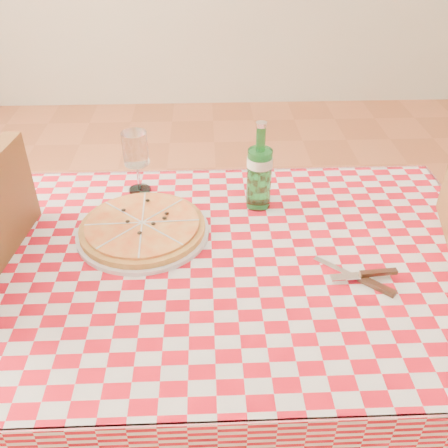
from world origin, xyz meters
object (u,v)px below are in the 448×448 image
(dining_table, at_px, (233,288))
(pizza_plate, at_px, (143,227))
(wine_glass, at_px, (137,162))
(water_bottle, at_px, (260,166))

(dining_table, xyz_separation_m, pizza_plate, (-0.23, 0.11, 0.12))
(dining_table, bearing_deg, pizza_plate, 154.34)
(pizza_plate, bearing_deg, dining_table, -25.66)
(dining_table, height_order, wine_glass, wine_glass)
(dining_table, xyz_separation_m, wine_glass, (-0.26, 0.33, 0.19))
(dining_table, xyz_separation_m, water_bottle, (0.08, 0.24, 0.22))
(water_bottle, bearing_deg, wine_glass, 164.17)
(pizza_plate, height_order, water_bottle, water_bottle)
(water_bottle, relative_size, wine_glass, 1.36)
(pizza_plate, bearing_deg, water_bottle, 21.90)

